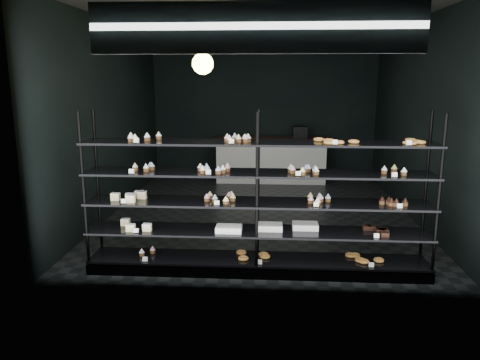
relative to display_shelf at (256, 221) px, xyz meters
The scene contains 5 objects.
room 2.64m from the display_shelf, 89.98° to the left, with size 5.01×6.01×3.20m.
display_shelf is the anchor object (origin of this frame).
signage 2.17m from the display_shelf, 89.90° to the right, with size 3.30×0.05×0.50m.
pendant_lamp 2.26m from the display_shelf, 124.06° to the left, with size 0.28×0.28×0.87m.
service_counter 4.96m from the display_shelf, 87.85° to the left, with size 2.46×0.65×1.23m.
Camera 1 is at (0.16, -7.70, 2.28)m, focal length 35.00 mm.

